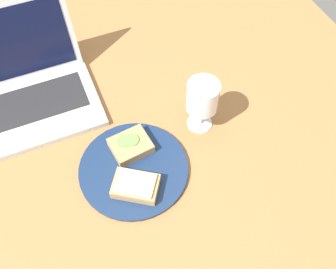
{
  "coord_description": "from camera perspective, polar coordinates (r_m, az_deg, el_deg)",
  "views": [
    {
      "loc": [
        -15.53,
        -44.29,
        81.4
      ],
      "look_at": [
        3.61,
        1.07,
        8.0
      ],
      "focal_mm": 40.0,
      "sensor_mm": 36.0,
      "label": 1
    }
  ],
  "objects": [
    {
      "name": "wooden_table",
      "position": [
        0.93,
        -1.81,
        -3.47
      ],
      "size": [
        140.0,
        140.0,
        3.0
      ],
      "primitive_type": "cube",
      "color": "#9E6B3D",
      "rests_on": "ground"
    },
    {
      "name": "plate",
      "position": [
        0.89,
        -5.25,
        -5.24
      ],
      "size": [
        25.89,
        25.89,
        1.06
      ],
      "primitive_type": "cylinder",
      "color": "navy",
      "rests_on": "wooden_table"
    },
    {
      "name": "sandwich_with_cucumber",
      "position": [
        0.9,
        -5.72,
        -1.66
      ],
      "size": [
        10.03,
        8.79,
        2.86
      ],
      "color": "#A88456",
      "rests_on": "plate"
    },
    {
      "name": "sandwich_with_cheese",
      "position": [
        0.85,
        -4.96,
        -7.77
      ],
      "size": [
        12.26,
        11.37,
        3.12
      ],
      "color": "#A88456",
      "rests_on": "plate"
    },
    {
      "name": "wine_glass",
      "position": [
        0.89,
        5.28,
        5.54
      ],
      "size": [
        7.73,
        7.73,
        14.68
      ],
      "color": "white",
      "rests_on": "wooden_table"
    },
    {
      "name": "laptop",
      "position": [
        1.04,
        -20.07,
        6.89
      ],
      "size": [
        30.63,
        29.31,
        22.62
      ],
      "color": "silver",
      "rests_on": "wooden_table"
    }
  ]
}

